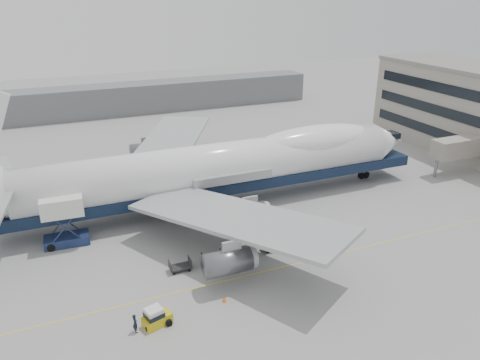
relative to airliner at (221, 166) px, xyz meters
name	(u,v)px	position (x,y,z in m)	size (l,w,h in m)	color
ground	(253,243)	(-0.64, -12.00, -5.62)	(260.00, 260.00, 0.00)	gray
apron_line	(275,269)	(-0.64, -18.00, -5.62)	(60.00, 0.15, 0.01)	gold
hangar	(92,102)	(-10.64, 58.00, -2.12)	(110.00, 8.00, 7.00)	slate
airliner	(221,166)	(0.00, 0.00, 0.00)	(67.00, 55.30, 19.98)	white
catering_truck	(64,218)	(-21.04, -3.48, -2.18)	(5.25, 3.78, 6.13)	#1A274E
baggage_tug	(156,318)	(-14.72, -21.97, -4.80)	(2.82, 2.01, 1.86)	gold
ground_worker	(135,323)	(-16.62, -22.14, -4.70)	(0.67, 0.44, 1.84)	black
traffic_cone	(224,299)	(-7.83, -21.19, -5.34)	(0.41, 0.41, 0.61)	orange
dolly_0	(180,266)	(-10.24, -14.24, -5.09)	(2.30, 1.35, 1.30)	#2D2D30
dolly_1	(213,259)	(-6.52, -14.24, -5.09)	(2.30, 1.35, 1.30)	#2D2D30
dolly_2	(243,252)	(-2.80, -14.24, -5.09)	(2.30, 1.35, 1.30)	#2D2D30
dolly_3	(273,246)	(0.92, -14.24, -5.09)	(2.30, 1.35, 1.30)	#2D2D30
dolly_4	(301,239)	(4.64, -14.24, -5.09)	(2.30, 1.35, 1.30)	#2D2D30
dolly_5	(327,234)	(8.36, -14.24, -5.09)	(2.30, 1.35, 1.30)	#2D2D30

